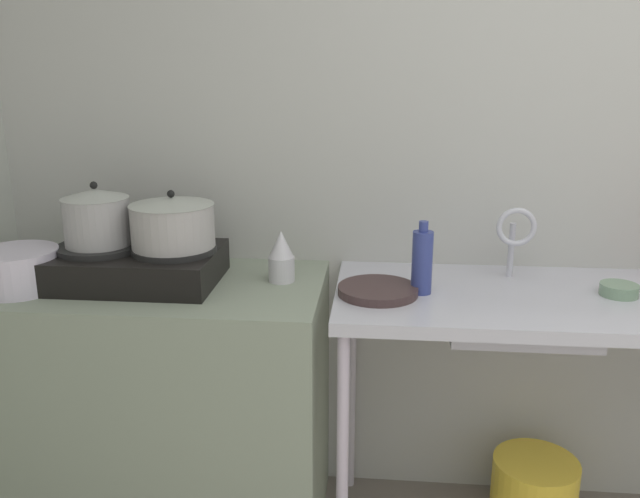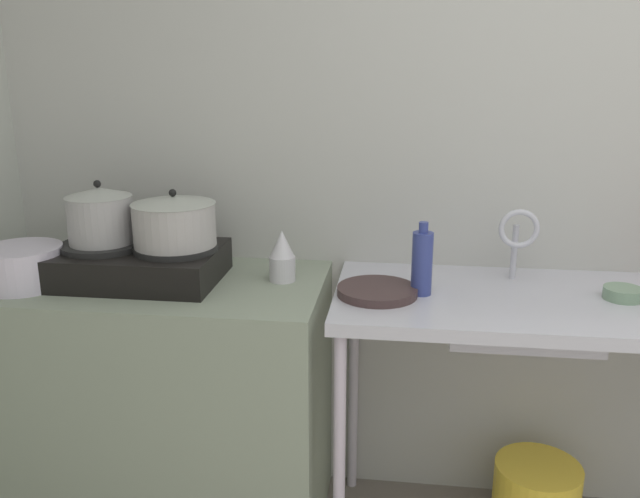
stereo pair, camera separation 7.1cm
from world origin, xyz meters
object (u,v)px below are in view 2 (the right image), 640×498
(sink_basin, at_px, (520,316))
(frying_pan, at_px, (377,291))
(faucet, at_px, (518,234))
(small_bowl_on_drainboard, at_px, (623,293))
(stove, at_px, (140,262))
(pot_on_right_burner, at_px, (174,221))
(percolator, at_px, (282,256))
(pot_beside_stove, at_px, (22,267))
(pot_on_left_burner, at_px, (100,215))
(bottle_by_sink, at_px, (422,262))

(sink_basin, relative_size, frying_pan, 1.78)
(faucet, distance_m, small_bowl_on_drainboard, 0.35)
(stove, xyz_separation_m, small_bowl_on_drainboard, (1.51, 0.01, -0.04))
(pot_on_right_burner, bearing_deg, frying_pan, -4.10)
(percolator, distance_m, sink_basin, 0.77)
(pot_beside_stove, height_order, small_bowl_on_drainboard, pot_beside_stove)
(pot_beside_stove, distance_m, sink_basin, 1.57)
(pot_on_left_burner, distance_m, frying_pan, 0.92)
(pot_beside_stove, relative_size, frying_pan, 1.03)
(stove, bearing_deg, pot_beside_stove, -163.07)
(percolator, bearing_deg, frying_pan, -17.74)
(sink_basin, bearing_deg, stove, 179.49)
(pot_on_left_burner, height_order, faucet, pot_on_left_burner)
(stove, distance_m, pot_on_left_burner, 0.20)
(faucet, relative_size, small_bowl_on_drainboard, 2.16)
(bottle_by_sink, bearing_deg, faucet, 26.12)
(percolator, bearing_deg, sink_basin, -4.92)
(pot_on_left_burner, height_order, frying_pan, pot_on_left_burner)
(pot_on_left_burner, distance_m, faucet, 1.34)
(pot_on_left_burner, height_order, small_bowl_on_drainboard, pot_on_left_burner)
(faucet, xyz_separation_m, frying_pan, (-0.44, -0.18, -0.15))
(stove, distance_m, bottle_by_sink, 0.91)
(pot_beside_stove, xyz_separation_m, percolator, (0.81, 0.16, 0.02))
(percolator, bearing_deg, bottle_by_sink, -9.15)
(pot_on_left_burner, xyz_separation_m, percolator, (0.58, 0.05, -0.13))
(pot_on_left_burner, bearing_deg, sink_basin, -0.46)
(pot_on_left_burner, bearing_deg, pot_beside_stove, -154.71)
(frying_pan, height_order, small_bowl_on_drainboard, small_bowl_on_drainboard)
(percolator, distance_m, frying_pan, 0.34)
(pot_on_left_burner, relative_size, pot_beside_stove, 0.83)
(frying_pan, relative_size, bottle_by_sink, 1.09)
(pot_beside_stove, xyz_separation_m, small_bowl_on_drainboard, (1.86, 0.12, -0.05))
(pot_on_right_burner, relative_size, frying_pan, 1.08)
(small_bowl_on_drainboard, bearing_deg, faucet, 158.86)
(stove, height_order, faucet, faucet)
(stove, xyz_separation_m, sink_basin, (1.21, -0.01, -0.12))
(sink_basin, xyz_separation_m, frying_pan, (-0.44, -0.04, 0.07))
(pot_on_left_burner, bearing_deg, bottle_by_sink, -1.00)
(sink_basin, bearing_deg, faucet, 91.32)
(frying_pan, xyz_separation_m, bottle_by_sink, (0.13, 0.03, 0.09))
(pot_on_right_burner, height_order, faucet, pot_on_right_burner)
(pot_beside_stove, bearing_deg, bottle_by_sink, 4.00)
(stove, xyz_separation_m, frying_pan, (0.77, -0.05, -0.05))
(stove, distance_m, percolator, 0.46)
(pot_on_left_burner, height_order, sink_basin, pot_on_left_burner)
(percolator, relative_size, small_bowl_on_drainboard, 1.48)
(faucet, bearing_deg, frying_pan, -157.90)
(stove, distance_m, pot_on_right_burner, 0.19)
(pot_beside_stove, relative_size, small_bowl_on_drainboard, 2.23)
(faucet, height_order, frying_pan, faucet)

